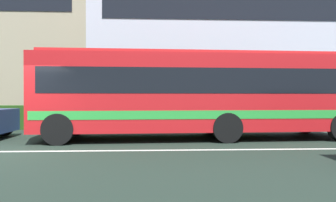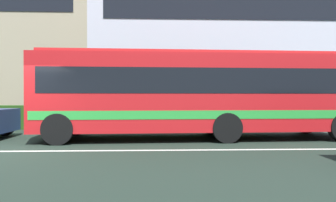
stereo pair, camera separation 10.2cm
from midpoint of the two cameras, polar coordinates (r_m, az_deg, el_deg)
ground_plane at (r=9.43m, az=-29.06°, el=-8.56°), size 160.00×160.00×0.00m
lane_centre_line at (r=9.43m, az=-29.06°, el=-8.54°), size 60.00×0.16×0.01m
hedge_row_far at (r=14.90m, az=-14.36°, el=-3.00°), size 16.89×1.10×1.12m
apartment_block_right at (r=24.30m, az=17.43°, el=12.62°), size 24.24×9.10×13.13m
transit_bus at (r=10.87m, az=6.36°, el=1.76°), size 11.60×3.04×3.10m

